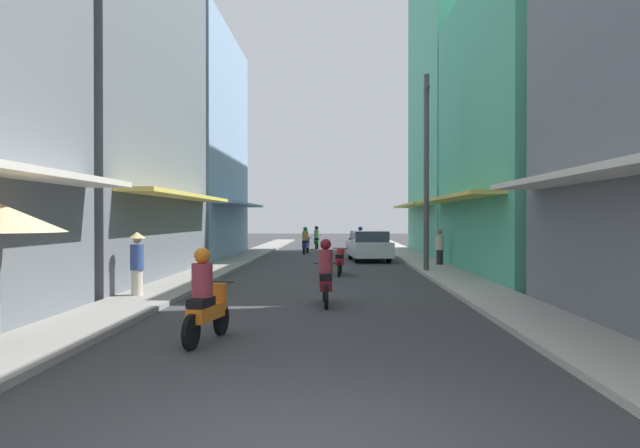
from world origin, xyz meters
TOP-DOWN VIEW (x-y plane):
  - ground_plane at (0.00, 21.23)m, footprint 111.01×111.01m
  - sidewalk_left at (-4.35, 21.23)m, footprint 1.68×58.46m
  - sidewalk_right at (4.35, 21.23)m, footprint 1.68×58.46m
  - building_left_mid at (-8.19, 14.72)m, footprint 7.05×11.34m
  - building_left_far at (-8.19, 26.70)m, footprint 7.05×11.43m
  - building_right_mid at (8.19, 17.15)m, footprint 7.05×12.22m
  - building_right_far at (8.19, 29.49)m, footprint 7.05×11.84m
  - motorbike_black at (1.45, 35.14)m, footprint 0.62×1.79m
  - motorbike_blue at (-1.41, 29.73)m, footprint 0.55×1.81m
  - motorbike_orange at (-1.73, 4.59)m, footprint 0.61×1.79m
  - motorbike_silver at (1.82, 30.59)m, footprint 0.55×1.81m
  - motorbike_red at (0.53, 16.60)m, footprint 0.55×1.81m
  - motorbike_green at (-0.92, 34.59)m, footprint 0.55×1.81m
  - motorbike_maroon at (0.15, 8.94)m, footprint 0.55×1.81m
  - parked_car at (1.95, 23.81)m, footprint 2.14×4.25m
  - pedestrian_far at (-4.62, 9.73)m, footprint 0.44×0.44m
  - pedestrian_midway at (4.74, 20.13)m, footprint 0.34×0.34m
  - utility_pole at (3.76, 17.35)m, footprint 0.20×1.20m

SIDE VIEW (x-z plane):
  - ground_plane at x=0.00m, z-range 0.00..0.00m
  - sidewalk_left at x=-4.35m, z-range 0.00..0.12m
  - sidewalk_right at x=4.35m, z-range 0.00..0.12m
  - motorbike_black at x=1.45m, z-range 0.02..0.99m
  - motorbike_red at x=0.53m, z-range 0.02..0.99m
  - motorbike_blue at x=-1.41m, z-range -0.09..1.49m
  - motorbike_orange at x=-1.73m, z-range -0.09..1.49m
  - motorbike_silver at x=1.82m, z-range -0.09..1.49m
  - motorbike_green at x=-0.92m, z-range -0.09..1.49m
  - motorbike_maroon at x=0.15m, z-range -0.09..1.49m
  - parked_car at x=1.95m, z-range 0.01..1.46m
  - pedestrian_midway at x=4.74m, z-range 0.00..1.59m
  - pedestrian_far at x=-4.62m, z-range 0.11..1.82m
  - utility_pole at x=3.76m, z-range 0.08..7.52m
  - building_right_mid at x=8.19m, z-range 0.00..10.73m
  - building_left_far at x=-8.19m, z-range -0.01..11.93m
  - building_left_mid at x=-8.19m, z-range -0.01..14.73m
  - building_right_far at x=8.19m, z-range -0.01..17.16m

